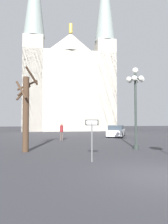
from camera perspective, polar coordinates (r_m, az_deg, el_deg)
name	(u,v)px	position (r m, az deg, el deg)	size (l,w,h in m)	color
ground_plane	(161,176)	(8.05, 21.29, -16.89)	(120.00, 120.00, 0.00)	#38383D
cathedral	(69,82)	(41.92, -4.35, 8.73)	(17.71, 13.13, 35.77)	#BCB5A5
one_way_arrow_sign	(92,134)	(9.77, 2.29, -6.43)	(0.63, 0.17, 2.07)	slate
street_lamp	(135,91)	(14.67, 14.60, 6.02)	(1.36, 1.23, 5.81)	#2D3833
bare_tree	(26,110)	(13.38, -16.42, 0.53)	(1.51, 1.54, 5.41)	#473323
parked_car_near_white	(116,131)	(24.97, 9.26, -5.48)	(3.46, 4.75, 1.43)	silver
pedestrian_walking	(62,130)	(20.05, -6.48, -5.15)	(0.32, 0.32, 1.75)	#594C47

